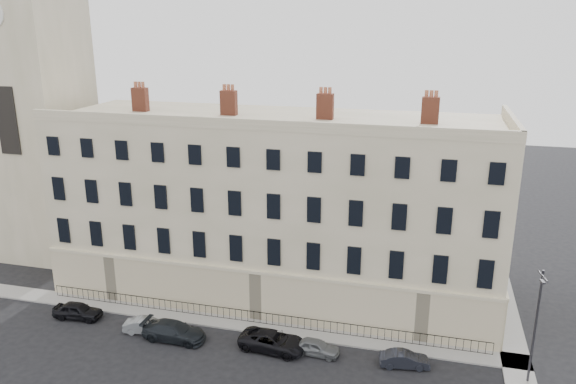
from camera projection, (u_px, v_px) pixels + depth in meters
name	position (u px, v px, depth m)	size (l,w,h in m)	color
ground	(315.00, 376.00, 36.94)	(160.00, 160.00, 0.00)	black
terrace	(277.00, 206.00, 47.25)	(36.22, 12.22, 17.00)	#BDB28C
church_tower	(31.00, 63.00, 51.66)	(8.00, 8.13, 44.00)	#BDB28C
pavement_terrace	(204.00, 319.00, 43.96)	(48.00, 2.00, 0.12)	gray
pavement_east_return	(511.00, 339.00, 41.19)	(2.00, 24.00, 0.12)	gray
railings	(254.00, 317.00, 43.22)	(35.00, 0.04, 0.96)	black
car_a	(78.00, 311.00, 43.97)	(1.54, 3.83, 1.30)	black
car_b	(147.00, 326.00, 41.98)	(1.19, 3.42, 1.13)	gray
car_c	(174.00, 331.00, 41.01)	(1.93, 4.74, 1.38)	black
car_d	(273.00, 341.00, 39.75)	(2.23, 4.83, 1.34)	black
car_e	(316.00, 347.00, 39.22)	(1.34, 3.33, 1.14)	slate
car_f	(404.00, 359.00, 37.82)	(1.17, 3.34, 1.10)	black
streetlamp	(536.00, 323.00, 34.95)	(0.46, 1.70, 7.93)	#313036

